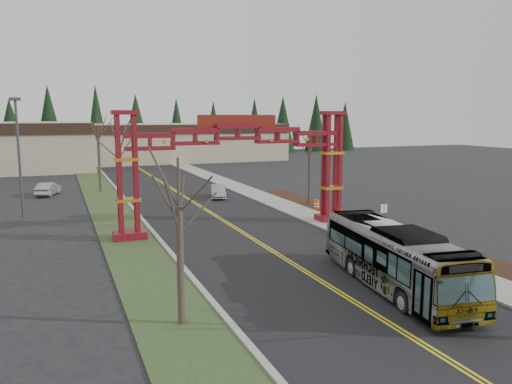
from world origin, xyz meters
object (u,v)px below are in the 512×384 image
silver_sedan (218,191)px  parked_car_far_a (48,189)px  light_pole_near (19,149)px  street_sign (384,213)px  transit_bus (394,257)px  barrel_mid (338,214)px  bare_tree_median_near (179,207)px  bare_tree_median_mid (119,150)px  barrel_north (316,205)px  bare_tree_right_far (310,149)px  bare_tree_median_far (98,135)px  retail_building_east (179,142)px  gateway_arch (238,151)px  barrel_south (354,220)px

silver_sedan → parked_car_far_a: size_ratio=0.96×
light_pole_near → street_sign: (24.45, -16.77, -4.16)m
transit_bus → barrel_mid: (5.96, 15.16, -1.07)m
bare_tree_median_near → bare_tree_median_mid: bearing=90.0°
bare_tree_median_mid → barrel_mid: bare_tree_median_mid is taller
parked_car_far_a → barrel_north: bearing=160.8°
bare_tree_median_mid → bare_tree_right_far: 18.32m
bare_tree_median_far → bare_tree_median_mid: bearing=-90.0°
bare_tree_median_far → bare_tree_right_far: (18.00, -16.34, -0.97)m
silver_sedan → street_sign: street_sign is taller
retail_building_east → bare_tree_median_far: bearing=-115.3°
transit_bus → parked_car_far_a: (-16.32, 38.21, -0.87)m
silver_sedan → barrel_mid: (5.73, -14.61, -0.16)m
barrel_mid → barrel_north: size_ratio=1.16×
transit_bus → bare_tree_right_far: bare_tree_right_far is taller
barrel_north → bare_tree_right_far: bearing=78.3°
bare_tree_median_mid → bare_tree_median_far: bearing=90.0°
retail_building_east → bare_tree_right_far: size_ratio=5.15×
parked_car_far_a → light_pole_near: bearing=100.2°
barrel_mid → bare_tree_median_near: bearing=-137.2°
transit_bus → parked_car_far_a: transit_bus is taller
bare_tree_median_far → street_sign: bare_tree_median_far is taller
gateway_arch → retail_building_east: 62.80m
parked_car_far_a → bare_tree_median_mid: bare_tree_median_mid is taller
bare_tree_right_far → transit_bus: bearing=-107.6°
bare_tree_median_near → barrel_south: size_ratio=6.79×
retail_building_east → transit_bus: retail_building_east is taller
barrel_south → parked_car_far_a: bearing=131.4°
retail_building_east → barrel_south: size_ratio=37.32×
bare_tree_median_far → silver_sedan: bearing=-39.4°
bare_tree_median_far → barrel_north: (17.50, -18.77, -5.91)m
bare_tree_median_far → barrel_south: bearing=-57.1°
silver_sedan → bare_tree_median_mid: 16.22m
bare_tree_right_far → bare_tree_median_mid: bearing=-169.5°
gateway_arch → barrel_north: (9.50, 5.11, -5.53)m
transit_bus → street_sign: 11.36m
light_pole_near → barrel_mid: (24.15, -11.08, -5.28)m
light_pole_near → street_sign: 29.94m
bare_tree_median_near → silver_sedan: bearing=69.8°
bare_tree_median_mid → street_sign: 20.15m
silver_sedan → barrel_south: 17.86m
gateway_arch → barrel_mid: 10.37m
silver_sedan → bare_tree_median_mid: (-11.09, -10.59, 5.30)m
bare_tree_median_near → bare_tree_right_far: bare_tree_right_far is taller
retail_building_east → bare_tree_median_far: bare_tree_median_far is taller
silver_sedan → bare_tree_median_near: size_ratio=0.60×
transit_bus → light_pole_near: size_ratio=1.13×
bare_tree_median_mid → bare_tree_median_far: size_ratio=0.95×
silver_sedan → bare_tree_median_far: bearing=155.1°
street_sign → barrel_north: bearing=88.0°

